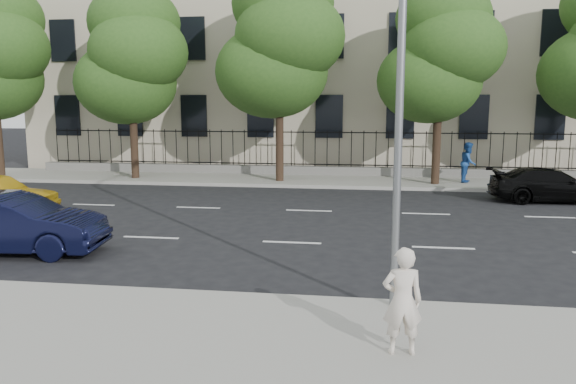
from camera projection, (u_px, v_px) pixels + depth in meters
name	position (u px, v px, depth m)	size (l,w,h in m)	color
ground	(277.00, 270.00, 12.78)	(120.00, 120.00, 0.00)	black
near_sidewalk	(237.00, 340.00, 8.86)	(60.00, 4.00, 0.15)	gray
far_sidewalk	(324.00, 181.00, 26.45)	(60.00, 4.00, 0.15)	gray
lane_markings	(301.00, 224.00, 17.42)	(49.60, 4.62, 0.01)	silver
masonry_building	(337.00, 13.00, 33.75)	(34.60, 12.11, 18.50)	beige
iron_fence	(327.00, 165.00, 28.02)	(30.00, 0.50, 2.20)	slate
street_light	(400.00, 24.00, 9.88)	(0.25, 3.32, 8.05)	slate
tree_b	(133.00, 56.00, 26.13)	(5.53, 5.12, 8.97)	#382619
tree_c	(281.00, 42.00, 25.07)	(5.89, 5.50, 9.80)	#382619
tree_d	(441.00, 53.00, 24.20)	(5.34, 4.94, 8.84)	#382619
navy_sedan	(12.00, 224.00, 14.04)	(1.59, 4.57, 1.51)	black
black_sedan	(550.00, 185.00, 21.28)	(1.81, 4.46, 1.29)	black
woman_near	(402.00, 301.00, 8.10)	(0.58, 0.38, 1.60)	silver
pedestrian_far	(468.00, 162.00, 25.28)	(0.88, 0.69, 1.81)	#1E4995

